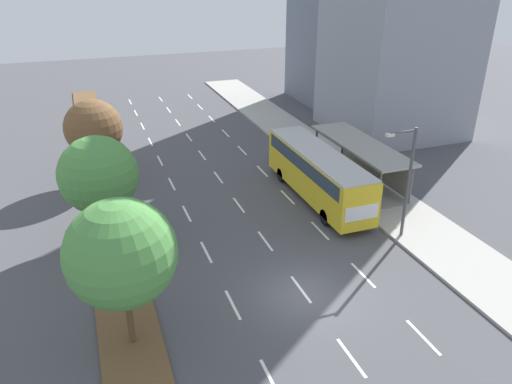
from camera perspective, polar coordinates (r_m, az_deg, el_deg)
The scene contains 13 objects.
ground_plane at distance 24.20m, azimuth 5.77°, elevation -11.89°, with size 140.00×140.00×0.00m, color #4C4C51.
median_strip at distance 39.95m, azimuth -17.89°, elevation 2.68°, with size 2.60×52.00×0.12m, color brown.
sidewalk_right at distance 43.83m, azimuth 5.58°, elevation 5.81°, with size 4.50×52.00×0.15m, color #ADAAA3.
lane_divider_left at distance 38.12m, azimuth -10.48°, elevation 2.35°, with size 0.14×46.24×0.01m.
lane_divider_center at distance 38.77m, azimuth -5.40°, elevation 3.07°, with size 0.14×46.24×0.01m.
lane_divider_right at distance 39.71m, azimuth -0.51°, elevation 3.73°, with size 0.14×46.24×0.01m.
bus_shelter at distance 35.84m, azimuth 12.31°, elevation 3.90°, with size 2.90×9.82×2.86m.
bus at distance 32.65m, azimuth 7.18°, elevation 2.54°, with size 2.54×11.29×3.37m.
cyclist at distance 29.01m, azimuth -11.34°, elevation -3.64°, with size 0.46×1.82×1.71m.
median_tree_nearest at distance 19.62m, azimuth -15.44°, elevation -6.94°, with size 4.38×4.38×6.48m.
median_tree_second at distance 27.73m, azimuth -17.89°, elevation 1.90°, with size 4.28×4.28×6.17m.
median_tree_third at distance 36.19m, azimuth -18.39°, elevation 7.05°, with size 4.02×4.02×5.95m.
streetlight at distance 28.12m, azimuth 17.14°, elevation 1.77°, with size 1.91×0.24×6.50m.
Camera 1 is at (-8.80, -17.22, 14.55)m, focal length 34.38 mm.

